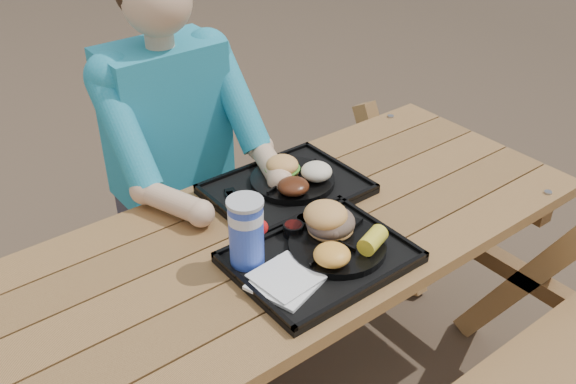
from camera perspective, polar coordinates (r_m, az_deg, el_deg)
picnic_table at (r=2.05m, az=0.00°, el=-11.98°), size 1.80×1.49×0.75m
tray_near at (r=1.69m, az=2.86°, el=-5.95°), size 0.45×0.35×0.02m
tray_far at (r=1.96m, az=-0.12°, el=0.15°), size 0.45×0.35×0.02m
plate_near at (r=1.70m, az=4.41°, el=-4.78°), size 0.26×0.26×0.02m
plate_far at (r=1.97m, az=0.40°, el=1.05°), size 0.26×0.26×0.02m
napkin_stack at (r=1.59m, az=-0.25°, el=-7.97°), size 0.19×0.19×0.02m
soda_cup at (r=1.61m, az=-3.73°, el=-3.71°), size 0.09×0.09×0.18m
condiment_bbq at (r=1.75m, az=0.48°, el=-3.35°), size 0.06×0.06×0.03m
condiment_mustard at (r=1.77m, az=1.55°, el=-2.75°), size 0.06×0.06×0.03m
sandwich at (r=1.70m, az=3.86°, el=-1.64°), size 0.13×0.13×0.13m
mac_cheese at (r=1.62m, az=3.94°, el=-5.59°), size 0.09×0.09×0.05m
corn_cob at (r=1.67m, az=7.54°, el=-4.27°), size 0.11×0.11×0.05m
cutlery_far at (r=1.88m, az=-4.40°, el=-1.01°), size 0.07×0.18×0.01m
burger at (r=1.96m, az=-0.52°, el=2.74°), size 0.10×0.10×0.09m
baked_beans at (r=1.88m, az=0.48°, el=0.52°), size 0.09×0.09×0.04m
potato_salad at (r=1.95m, az=2.55°, el=1.84°), size 0.10×0.10×0.05m
diner at (r=2.26m, az=-9.97°, el=0.90°), size 0.48×0.84×1.28m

